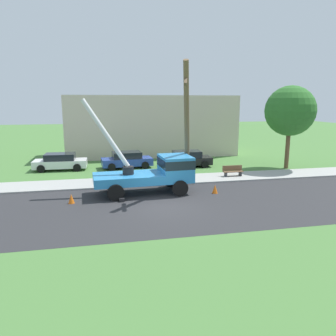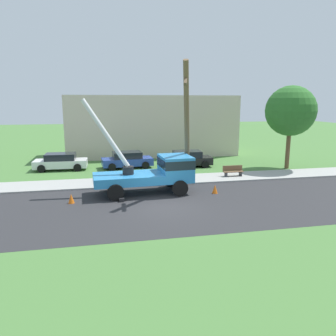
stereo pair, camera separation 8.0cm
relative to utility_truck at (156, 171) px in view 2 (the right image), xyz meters
name	(u,v)px [view 2 (the right image)]	position (x,y,z in m)	size (l,w,h in m)	color
ground_plane	(140,166)	(0.00, 9.10, -1.41)	(120.00, 120.00, 0.00)	#477538
road_asphalt	(165,206)	(0.00, -2.90, -1.40)	(80.00, 8.88, 0.01)	#2B2B2D
sidewalk_strip	(149,181)	(0.00, 2.97, -1.36)	(80.00, 2.87, 0.10)	#9E9E99
utility_truck	(156,171)	(0.00, 0.00, 0.00)	(6.88, 3.21, 5.98)	#2D84C6
leaning_utility_pole	(187,127)	(2.07, 0.21, 2.79)	(1.59, 4.31, 8.24)	brown
traffic_cone_ahead	(215,189)	(3.65, -1.03, -1.13)	(0.36, 0.36, 0.56)	orange
traffic_cone_behind	(71,199)	(-5.20, -1.33, -1.13)	(0.36, 0.36, 0.56)	orange
traffic_cone_curbside	(179,183)	(1.80, 1.04, -1.13)	(0.36, 0.36, 0.56)	orange
parked_sedan_white	(61,162)	(-6.85, 8.65, -0.70)	(4.46, 2.12, 1.42)	silver
parked_sedan_blue	(127,160)	(-1.18, 8.39, -0.70)	(4.53, 2.26, 1.42)	#263F99
parked_sedan_black	(187,159)	(4.17, 7.86, -0.70)	(4.49, 2.16, 1.42)	black
park_bench	(233,171)	(6.58, 3.04, -0.95)	(1.60, 0.45, 0.90)	brown
roadside_tree_near	(291,111)	(12.57, 5.31, 3.57)	(4.27, 4.27, 7.13)	brown
lowrise_building_backdrop	(152,125)	(2.16, 15.48, 1.79)	(18.00, 6.00, 6.40)	beige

